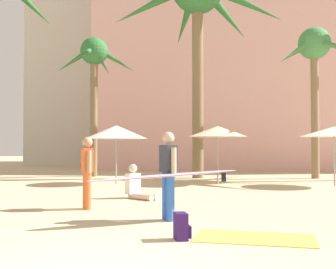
{
  "coord_description": "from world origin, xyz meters",
  "views": [
    {
      "loc": [
        1.37,
        -4.45,
        1.45
      ],
      "look_at": [
        0.15,
        7.3,
        1.77
      ],
      "focal_mm": 47.12,
      "sensor_mm": 36.0,
      "label": 1
    }
  ],
  "objects_px": {
    "palm_tree_left": "(198,2)",
    "person_mid_right": "(137,187)",
    "person_far_right": "(168,173)",
    "palm_tree_center": "(315,55)",
    "cafe_umbrella_3": "(218,131)",
    "person_near_right": "(87,169)",
    "cafe_umbrella_0": "(334,132)",
    "cafe_umbrella_2": "(116,132)",
    "palm_tree_right": "(94,65)",
    "backpack": "(181,227)",
    "beach_towel": "(255,238)"
  },
  "relations": [
    {
      "from": "cafe_umbrella_3",
      "to": "cafe_umbrella_2",
      "type": "bearing_deg",
      "value": -176.46
    },
    {
      "from": "palm_tree_left",
      "to": "person_far_right",
      "type": "height_order",
      "value": "palm_tree_left"
    },
    {
      "from": "person_mid_right",
      "to": "backpack",
      "type": "bearing_deg",
      "value": -33.19
    },
    {
      "from": "palm_tree_center",
      "to": "palm_tree_right",
      "type": "xyz_separation_m",
      "value": [
        -10.48,
        0.31,
        -0.19
      ]
    },
    {
      "from": "palm_tree_right",
      "to": "cafe_umbrella_3",
      "type": "distance_m",
      "value": 7.94
    },
    {
      "from": "palm_tree_right",
      "to": "cafe_umbrella_3",
      "type": "relative_size",
      "value": 2.98
    },
    {
      "from": "backpack",
      "to": "person_near_right",
      "type": "distance_m",
      "value": 4.03
    },
    {
      "from": "person_mid_right",
      "to": "person_far_right",
      "type": "bearing_deg",
      "value": -31.55
    },
    {
      "from": "person_far_right",
      "to": "person_near_right",
      "type": "xyz_separation_m",
      "value": [
        -2.04,
        1.51,
        -0.01
      ]
    },
    {
      "from": "palm_tree_left",
      "to": "person_far_right",
      "type": "xyz_separation_m",
      "value": [
        -0.2,
        -11.96,
        -7.31
      ]
    },
    {
      "from": "cafe_umbrella_2",
      "to": "beach_towel",
      "type": "relative_size",
      "value": 1.31
    },
    {
      "from": "person_near_right",
      "to": "cafe_umbrella_0",
      "type": "bearing_deg",
      "value": -164.4
    },
    {
      "from": "cafe_umbrella_0",
      "to": "cafe_umbrella_2",
      "type": "relative_size",
      "value": 1.02
    },
    {
      "from": "palm_tree_center",
      "to": "cafe_umbrella_3",
      "type": "distance_m",
      "value": 6.81
    },
    {
      "from": "cafe_umbrella_3",
      "to": "backpack",
      "type": "height_order",
      "value": "cafe_umbrella_3"
    },
    {
      "from": "palm_tree_left",
      "to": "cafe_umbrella_0",
      "type": "relative_size",
      "value": 4.09
    },
    {
      "from": "palm_tree_center",
      "to": "backpack",
      "type": "bearing_deg",
      "value": -110.36
    },
    {
      "from": "palm_tree_right",
      "to": "backpack",
      "type": "relative_size",
      "value": 16.27
    },
    {
      "from": "palm_tree_right",
      "to": "cafe_umbrella_2",
      "type": "height_order",
      "value": "palm_tree_right"
    },
    {
      "from": "cafe_umbrella_2",
      "to": "person_near_right",
      "type": "height_order",
      "value": "cafe_umbrella_2"
    },
    {
      "from": "palm_tree_center",
      "to": "person_far_right",
      "type": "bearing_deg",
      "value": -114.32
    },
    {
      "from": "palm_tree_left",
      "to": "cafe_umbrella_3",
      "type": "height_order",
      "value": "palm_tree_left"
    },
    {
      "from": "palm_tree_left",
      "to": "person_mid_right",
      "type": "bearing_deg",
      "value": -99.81
    },
    {
      "from": "cafe_umbrella_3",
      "to": "palm_tree_center",
      "type": "bearing_deg",
      "value": 38.92
    },
    {
      "from": "cafe_umbrella_2",
      "to": "backpack",
      "type": "xyz_separation_m",
      "value": [
        3.27,
        -10.02,
        -1.82
      ]
    },
    {
      "from": "palm_tree_left",
      "to": "beach_towel",
      "type": "bearing_deg",
      "value": -84.31
    },
    {
      "from": "person_far_right",
      "to": "cafe_umbrella_2",
      "type": "bearing_deg",
      "value": -101.97
    },
    {
      "from": "palm_tree_left",
      "to": "person_mid_right",
      "type": "relative_size",
      "value": 9.99
    },
    {
      "from": "cafe_umbrella_0",
      "to": "person_near_right",
      "type": "distance_m",
      "value": 9.93
    },
    {
      "from": "palm_tree_center",
      "to": "person_near_right",
      "type": "xyz_separation_m",
      "value": [
        -7.58,
        -10.74,
        -4.73
      ]
    },
    {
      "from": "beach_towel",
      "to": "person_far_right",
      "type": "bearing_deg",
      "value": 137.34
    },
    {
      "from": "beach_towel",
      "to": "person_mid_right",
      "type": "bearing_deg",
      "value": 118.64
    },
    {
      "from": "palm_tree_right",
      "to": "backpack",
      "type": "distance_m",
      "value": 16.04
    },
    {
      "from": "person_mid_right",
      "to": "cafe_umbrella_3",
      "type": "bearing_deg",
      "value": 105.09
    },
    {
      "from": "palm_tree_center",
      "to": "cafe_umbrella_3",
      "type": "xyz_separation_m",
      "value": [
        -4.49,
        -3.62,
        -3.62
      ]
    },
    {
      "from": "cafe_umbrella_0",
      "to": "cafe_umbrella_3",
      "type": "bearing_deg",
      "value": 173.27
    },
    {
      "from": "cafe_umbrella_3",
      "to": "palm_tree_right",
      "type": "bearing_deg",
      "value": 146.73
    },
    {
      "from": "beach_towel",
      "to": "person_far_right",
      "type": "height_order",
      "value": "person_far_right"
    },
    {
      "from": "palm_tree_center",
      "to": "person_near_right",
      "type": "distance_m",
      "value": 13.97
    },
    {
      "from": "cafe_umbrella_0",
      "to": "person_near_right",
      "type": "relative_size",
      "value": 1.48
    },
    {
      "from": "palm_tree_left",
      "to": "beach_towel",
      "type": "relative_size",
      "value": 5.44
    },
    {
      "from": "cafe_umbrella_2",
      "to": "backpack",
      "type": "bearing_deg",
      "value": -71.89
    },
    {
      "from": "cafe_umbrella_3",
      "to": "beach_towel",
      "type": "bearing_deg",
      "value": -87.24
    },
    {
      "from": "person_near_right",
      "to": "beach_towel",
      "type": "bearing_deg",
      "value": 114.21
    },
    {
      "from": "cafe_umbrella_3",
      "to": "person_near_right",
      "type": "height_order",
      "value": "cafe_umbrella_3"
    },
    {
      "from": "palm_tree_right",
      "to": "cafe_umbrella_3",
      "type": "height_order",
      "value": "palm_tree_right"
    },
    {
      "from": "palm_tree_left",
      "to": "palm_tree_center",
      "type": "bearing_deg",
      "value": 3.11
    },
    {
      "from": "cafe_umbrella_2",
      "to": "cafe_umbrella_3",
      "type": "distance_m",
      "value": 3.95
    },
    {
      "from": "backpack",
      "to": "palm_tree_right",
      "type": "bearing_deg",
      "value": 94.29
    },
    {
      "from": "cafe_umbrella_2",
      "to": "person_near_right",
      "type": "relative_size",
      "value": 1.45
    }
  ]
}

